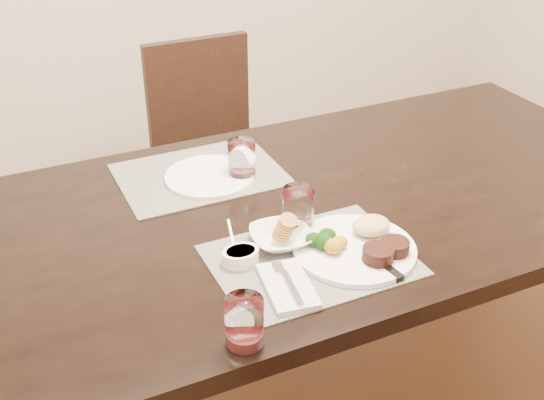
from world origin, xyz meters
name	(u,v)px	position (x,y,z in m)	size (l,w,h in m)	color
ground_plane	(316,393)	(0.00, 0.00, 0.00)	(4.50, 4.50, 0.00)	#472617
dining_table	(324,222)	(0.00, 0.00, 0.67)	(2.00, 1.00, 0.75)	black
chair_far	(210,143)	(0.00, 0.93, 0.50)	(0.42, 0.42, 0.90)	black
placemat_near	(311,260)	(-0.18, -0.25, 0.75)	(0.46, 0.34, 0.00)	slate
placemat_far	(200,174)	(-0.27, 0.26, 0.75)	(0.46, 0.34, 0.00)	slate
dinner_plate	(360,245)	(-0.05, -0.26, 0.77)	(0.30, 0.30, 0.05)	white
napkin_fork	(288,286)	(-0.27, -0.32, 0.76)	(0.13, 0.19, 0.02)	silver
steak_knife	(378,261)	(-0.04, -0.33, 0.76)	(0.04, 0.26, 0.01)	silver
cracker_bowl	(281,237)	(-0.21, -0.16, 0.77)	(0.16, 0.16, 0.07)	white
sauce_ramekin	(241,256)	(-0.33, -0.19, 0.77)	(0.09, 0.13, 0.07)	white
wine_glass_near	(298,210)	(-0.14, -0.11, 0.80)	(0.08, 0.08, 0.11)	white
far_plate	(210,176)	(-0.25, 0.23, 0.76)	(0.26, 0.26, 0.01)	white
wine_glass_far	(242,161)	(-0.16, 0.20, 0.80)	(0.08, 0.08, 0.11)	white
wine_glass_side	(244,325)	(-0.43, -0.44, 0.80)	(0.08, 0.08, 0.11)	white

